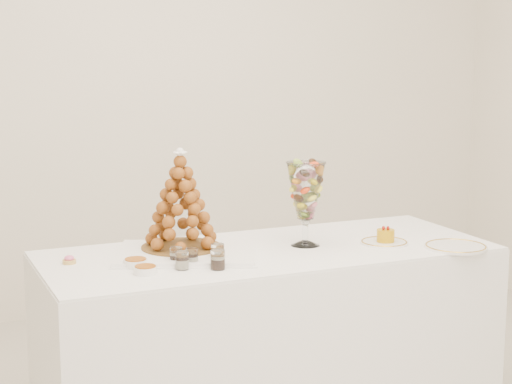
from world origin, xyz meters
name	(u,v)px	position (x,y,z in m)	size (l,w,h in m)	color
buffet_table	(268,332)	(0.10, 0.34, 0.36)	(1.94, 0.85, 0.72)	white
lace_tray	(186,253)	(-0.25, 0.37, 0.73)	(0.55, 0.41, 0.02)	white
macaron_vase	(306,192)	(0.28, 0.36, 0.96)	(0.16, 0.16, 0.36)	white
cake_plate	(384,243)	(0.61, 0.26, 0.73)	(0.20, 0.20, 0.01)	white
spare_plate	(456,247)	(0.85, 0.08, 0.73)	(0.26, 0.26, 0.01)	white
pink_tart	(69,260)	(-0.72, 0.41, 0.74)	(0.05, 0.05, 0.03)	tan
verrine_a	(176,256)	(-0.32, 0.25, 0.76)	(0.05, 0.05, 0.07)	white
verrine_b	(192,257)	(-0.27, 0.21, 0.76)	(0.05, 0.05, 0.07)	white
verrine_c	(218,253)	(-0.16, 0.23, 0.76)	(0.05, 0.05, 0.07)	white
verrine_d	(182,261)	(-0.33, 0.17, 0.76)	(0.05, 0.05, 0.07)	white
verrine_e	(218,260)	(-0.20, 0.12, 0.76)	(0.06, 0.06, 0.07)	white
ramekin_back	(136,263)	(-0.48, 0.27, 0.74)	(0.09, 0.09, 0.03)	white
ramekin_front	(145,270)	(-0.47, 0.15, 0.74)	(0.09, 0.09, 0.03)	white
croquembouche	(181,200)	(-0.25, 0.43, 0.94)	(0.35, 0.35, 0.41)	brown
mousse_cake	(386,235)	(0.61, 0.26, 0.76)	(0.08, 0.08, 0.07)	#C69009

